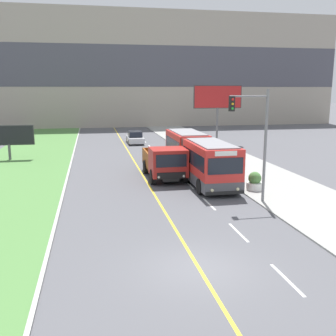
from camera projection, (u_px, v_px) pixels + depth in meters
ground_plane at (199, 268)px, 14.39m from camera, size 300.00×300.00×0.00m
lane_marking_centre at (193, 243)px, 16.74m from camera, size 2.88×140.00×0.01m
apartment_block_background at (111, 70)px, 67.94m from camera, size 80.00×8.04×19.26m
city_bus at (198, 156)px, 29.10m from camera, size 2.61×12.61×3.01m
dump_truck at (166, 163)px, 28.01m from camera, size 2.54×6.28×2.42m
car_distant at (135, 138)px, 47.03m from camera, size 1.80×4.30×1.45m
traffic_light_mast at (256, 132)px, 21.81m from camera, size 2.28×0.32×6.46m
billboard_large at (218, 99)px, 44.92m from camera, size 5.68×0.24×6.83m
billboard_small at (8, 136)px, 35.81m from camera, size 4.51×0.24×3.19m
planter_round_near at (255, 182)px, 25.11m from camera, size 1.03×1.03×1.18m
planter_round_second at (230, 169)px, 29.50m from camera, size 0.97×0.97×1.09m
planter_round_third at (213, 158)px, 33.88m from camera, size 0.99×0.99×1.13m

